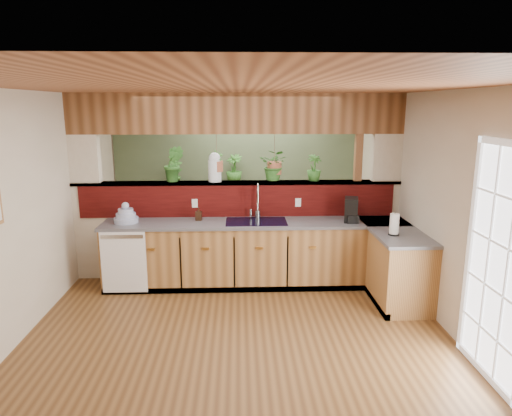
{
  "coord_description": "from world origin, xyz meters",
  "views": [
    {
      "loc": [
        0.02,
        -4.99,
        2.44
      ],
      "look_at": [
        0.24,
        0.7,
        1.15
      ],
      "focal_mm": 32.0,
      "sensor_mm": 36.0,
      "label": 1
    }
  ],
  "objects_px": {
    "coffee_maker": "(351,211)",
    "shelving_console": "(205,212)",
    "faucet": "(257,200)",
    "soap_dispenser": "(199,214)",
    "dish_stack": "(126,216)",
    "glass_jar": "(215,167)",
    "paper_towel": "(394,225)"
  },
  "relations": [
    {
      "from": "faucet",
      "to": "paper_towel",
      "type": "relative_size",
      "value": 1.77
    },
    {
      "from": "soap_dispenser",
      "to": "shelving_console",
      "type": "bearing_deg",
      "value": 92.05
    },
    {
      "from": "soap_dispenser",
      "to": "glass_jar",
      "type": "bearing_deg",
      "value": 51.78
    },
    {
      "from": "faucet",
      "to": "paper_towel",
      "type": "distance_m",
      "value": 1.84
    },
    {
      "from": "faucet",
      "to": "glass_jar",
      "type": "xyz_separation_m",
      "value": [
        -0.59,
        0.22,
        0.42
      ]
    },
    {
      "from": "faucet",
      "to": "dish_stack",
      "type": "distance_m",
      "value": 1.78
    },
    {
      "from": "dish_stack",
      "to": "paper_towel",
      "type": "bearing_deg",
      "value": -12.08
    },
    {
      "from": "dish_stack",
      "to": "paper_towel",
      "type": "relative_size",
      "value": 1.13
    },
    {
      "from": "soap_dispenser",
      "to": "coffee_maker",
      "type": "bearing_deg",
      "value": -3.95
    },
    {
      "from": "glass_jar",
      "to": "soap_dispenser",
      "type": "bearing_deg",
      "value": -128.22
    },
    {
      "from": "glass_jar",
      "to": "shelving_console",
      "type": "height_order",
      "value": "glass_jar"
    },
    {
      "from": "faucet",
      "to": "coffee_maker",
      "type": "relative_size",
      "value": 1.56
    },
    {
      "from": "faucet",
      "to": "glass_jar",
      "type": "height_order",
      "value": "glass_jar"
    },
    {
      "from": "paper_towel",
      "to": "shelving_console",
      "type": "height_order",
      "value": "paper_towel"
    },
    {
      "from": "dish_stack",
      "to": "faucet",
      "type": "bearing_deg",
      "value": 4.6
    },
    {
      "from": "paper_towel",
      "to": "soap_dispenser",
      "type": "bearing_deg",
      "value": 161.45
    },
    {
      "from": "dish_stack",
      "to": "glass_jar",
      "type": "height_order",
      "value": "glass_jar"
    },
    {
      "from": "dish_stack",
      "to": "coffee_maker",
      "type": "xyz_separation_m",
      "value": [
        3.03,
        -0.05,
        0.06
      ]
    },
    {
      "from": "coffee_maker",
      "to": "shelving_console",
      "type": "bearing_deg",
      "value": 146.3
    },
    {
      "from": "faucet",
      "to": "shelving_console",
      "type": "bearing_deg",
      "value": 112.6
    },
    {
      "from": "paper_towel",
      "to": "shelving_console",
      "type": "distance_m",
      "value": 3.94
    },
    {
      "from": "faucet",
      "to": "soap_dispenser",
      "type": "height_order",
      "value": "faucet"
    },
    {
      "from": "faucet",
      "to": "shelving_console",
      "type": "relative_size",
      "value": 0.31
    },
    {
      "from": "paper_towel",
      "to": "faucet",
      "type": "bearing_deg",
      "value": 151.86
    },
    {
      "from": "glass_jar",
      "to": "shelving_console",
      "type": "xyz_separation_m",
      "value": [
        -0.29,
        1.9,
        -1.09
      ]
    },
    {
      "from": "coffee_maker",
      "to": "glass_jar",
      "type": "bearing_deg",
      "value": -179.2
    },
    {
      "from": "coffee_maker",
      "to": "paper_towel",
      "type": "xyz_separation_m",
      "value": [
        0.36,
        -0.67,
        -0.02
      ]
    },
    {
      "from": "faucet",
      "to": "glass_jar",
      "type": "distance_m",
      "value": 0.76
    },
    {
      "from": "dish_stack",
      "to": "soap_dispenser",
      "type": "height_order",
      "value": "dish_stack"
    },
    {
      "from": "dish_stack",
      "to": "glass_jar",
      "type": "relative_size",
      "value": 0.79
    },
    {
      "from": "coffee_maker",
      "to": "glass_jar",
      "type": "xyz_separation_m",
      "value": [
        -1.85,
        0.42,
        0.55
      ]
    },
    {
      "from": "faucet",
      "to": "dish_stack",
      "type": "height_order",
      "value": "faucet"
    }
  ]
}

